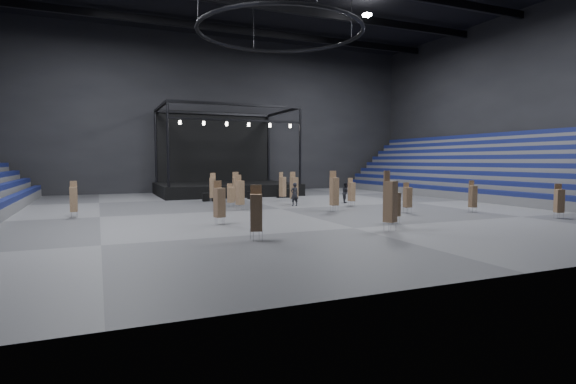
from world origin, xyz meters
name	(u,v)px	position (x,y,z in m)	size (l,w,h in m)	color
floor	(280,209)	(0.00, 0.00, 0.00)	(50.00, 50.00, 0.00)	#48484A
wall_back	(213,114)	(0.00, 21.00, 9.00)	(50.00, 0.20, 18.00)	black
wall_right	(523,104)	(25.00, 0.00, 9.00)	(0.20, 42.00, 18.00)	black
bleachers_right	(505,181)	(22.94, 0.00, 1.73)	(7.20, 40.00, 6.40)	#4E4E50
stage	(224,181)	(0.00, 16.24, 1.45)	(14.00, 10.00, 9.20)	black
truss_ring	(280,32)	(0.00, 0.00, 13.00)	(12.30, 12.30, 5.15)	black
flight_case_left	(209,197)	(-3.50, 8.34, 0.37)	(1.11, 0.55, 0.74)	black
flight_case_mid	(253,195)	(0.92, 9.07, 0.36)	(1.08, 0.54, 0.72)	black
flight_case_right	(284,193)	(4.15, 9.35, 0.44)	(1.31, 0.65, 0.87)	black
chair_stack_0	(256,212)	(-6.03, -11.99, 1.32)	(0.67, 0.67, 2.51)	silver
chair_stack_1	(395,204)	(3.25, -9.66, 1.11)	(0.48, 0.48, 2.08)	silver
chair_stack_2	(219,202)	(-6.30, -6.41, 1.30)	(0.62, 0.62, 2.48)	silver
chair_stack_3	(473,196)	(11.52, -7.36, 1.15)	(0.46, 0.46, 2.23)	silver
chair_stack_4	(408,197)	(7.12, -5.84, 1.11)	(0.48, 0.48, 2.10)	silver
chair_stack_5	(351,191)	(6.14, -0.03, 1.16)	(0.48, 0.48, 2.23)	silver
chair_stack_6	(240,192)	(-3.05, 0.32, 1.32)	(0.60, 0.60, 2.58)	silver
chair_stack_7	(559,200)	(13.93, -11.99, 1.14)	(0.60, 0.60, 2.17)	silver
chair_stack_8	(231,195)	(-3.11, 2.55, 0.99)	(0.53, 0.53, 1.84)	silver
chair_stack_9	(236,188)	(-2.36, 3.64, 1.38)	(0.54, 0.54, 2.70)	silver
chair_stack_10	(74,199)	(-14.00, 0.43, 1.19)	(0.45, 0.45, 2.32)	silver
chair_stack_11	(282,186)	(2.74, 6.24, 1.31)	(0.62, 0.62, 2.57)	silver
chair_stack_12	(294,188)	(2.42, 2.96, 1.38)	(0.60, 0.60, 2.68)	silver
chair_stack_13	(213,187)	(-3.42, 7.15, 1.31)	(0.62, 0.62, 2.55)	silver
chair_stack_14	(334,191)	(2.93, -2.99, 1.46)	(0.52, 0.52, 2.89)	silver
chair_stack_15	(390,200)	(1.22, -11.99, 1.57)	(0.72, 0.72, 3.09)	silver
man_center	(294,194)	(1.86, 1.59, 0.93)	(0.68, 0.44, 1.86)	black
crew_member	(346,193)	(7.05, 2.38, 0.87)	(0.85, 0.66, 1.74)	black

